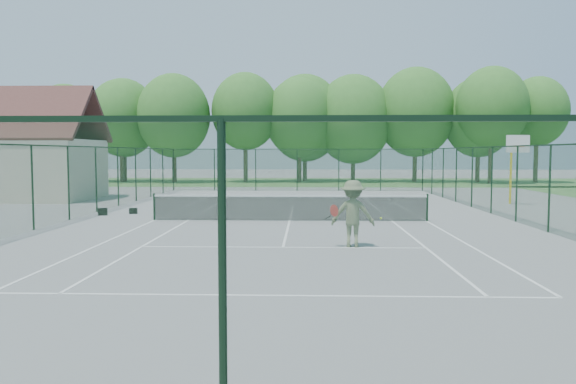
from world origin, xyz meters
The scene contains 11 objects.
ground centered at (0.00, 0.00, 0.00)m, with size 140.00×140.00×0.00m, color gray.
grass_far centered at (0.00, 30.00, 0.01)m, with size 80.00×16.00×0.01m, color #4B7F3B.
court_lines centered at (0.00, 0.00, 0.00)m, with size 11.05×23.85×0.01m.
tennis_net centered at (0.00, 0.00, 0.58)m, with size 11.08×0.08×1.10m.
fence_enclosure centered at (0.00, 0.00, 1.56)m, with size 18.05×36.05×3.02m.
utility_building centered at (-16.00, 10.00, 3.12)m, with size 8.60×6.27×6.63m.
tree_line_far centered at (0.00, 30.00, 5.99)m, with size 39.40×6.40×9.70m.
basketball_goal centered at (11.62, 7.46, 2.57)m, with size 1.20×1.43×3.65m.
sports_bag_a centered at (-8.24, 1.68, 0.16)m, with size 0.40×0.24×0.32m, color black.
sports_bag_b centered at (-7.10, 2.34, 0.13)m, with size 0.34×0.21×0.26m, color black.
tennis_player centered at (2.02, -6.24, 0.97)m, with size 1.77×0.92×1.94m.
Camera 1 is at (0.68, -22.44, 2.73)m, focal length 35.00 mm.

